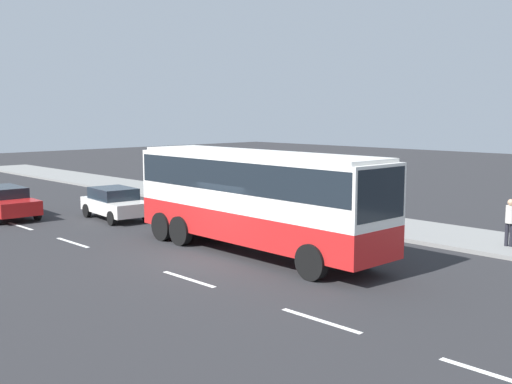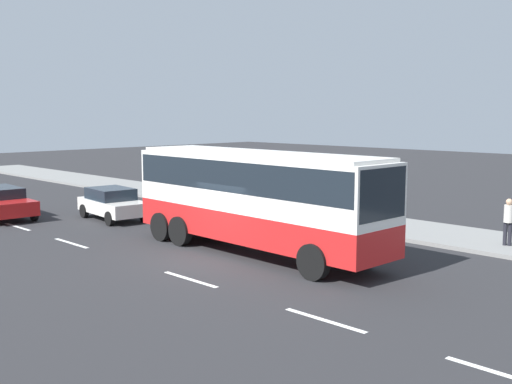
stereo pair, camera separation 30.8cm
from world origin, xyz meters
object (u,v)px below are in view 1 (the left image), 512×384
Objects in this scene: coach_bus at (256,191)px; pedestrian_near_curb at (510,219)px; car_red_compact at (4,201)px; car_white_minivan at (115,203)px; car_silver_hatch at (197,198)px.

coach_bus is 6.20× the size of pedestrian_near_curb.
coach_bus is 2.18× the size of car_red_compact.
coach_bus is 9.70m from car_white_minivan.
coach_bus is at bearing 17.17° from car_red_compact.
car_white_minivan is (-9.59, 0.18, -1.44)m from coach_bus.
pedestrian_near_curb reaches higher than car_silver_hatch.
pedestrian_near_curb reaches higher than car_white_minivan.
pedestrian_near_curb reaches higher than car_red_compact.
coach_bus is 9.22m from car_silver_hatch.
car_red_compact is at bearing -77.83° from pedestrian_near_curb.
pedestrian_near_curb is (19.68, 10.23, 0.36)m from car_red_compact.
coach_bus is at bearing -23.46° from car_silver_hatch.
car_red_compact is at bearing -164.85° from coach_bus.
car_white_minivan reaches higher than car_red_compact.
car_silver_hatch is at bearing -93.59° from pedestrian_near_curb.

